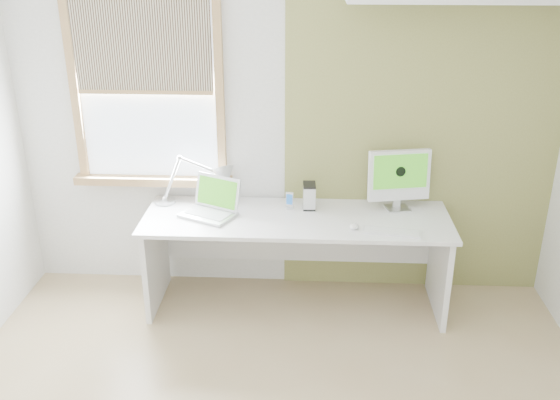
# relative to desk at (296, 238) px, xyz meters

# --- Properties ---
(room) EXTENTS (4.04, 3.54, 2.64)m
(room) POSITION_rel_desk_xyz_m (-0.10, -1.44, 0.77)
(room) COLOR tan
(room) RESTS_ON ground
(accent_wall) EXTENTS (2.00, 0.02, 2.60)m
(accent_wall) POSITION_rel_desk_xyz_m (0.90, 0.30, 0.77)
(accent_wall) COLOR olive
(accent_wall) RESTS_ON room
(window) EXTENTS (1.20, 0.14, 1.42)m
(window) POSITION_rel_desk_xyz_m (-1.10, 0.27, 1.01)
(window) COLOR #AC824E
(window) RESTS_ON room
(desk) EXTENTS (2.20, 0.70, 0.73)m
(desk) POSITION_rel_desk_xyz_m (0.00, 0.00, 0.00)
(desk) COLOR silver
(desk) RESTS_ON room
(desk_lamp) EXTENTS (0.67, 0.27, 0.38)m
(desk_lamp) POSITION_rel_desk_xyz_m (-0.63, 0.14, 0.39)
(desk_lamp) COLOR silver
(desk_lamp) RESTS_ON desk
(laptop) EXTENTS (0.46, 0.43, 0.26)m
(laptop) POSITION_rel_desk_xyz_m (-0.61, -0.03, 0.26)
(laptop) COLOR silver
(laptop) RESTS_ON desk
(phone_dock) EXTENTS (0.08, 0.08, 0.13)m
(phone_dock) POSITION_rel_desk_xyz_m (-0.06, 0.09, 0.23)
(phone_dock) COLOR silver
(phone_dock) RESTS_ON desk
(external_drive) EXTENTS (0.10, 0.15, 0.19)m
(external_drive) POSITION_rel_desk_xyz_m (0.09, 0.11, 0.29)
(external_drive) COLOR silver
(external_drive) RESTS_ON desk
(imac) EXTENTS (0.46, 0.19, 0.45)m
(imac) POSITION_rel_desk_xyz_m (0.74, 0.14, 0.44)
(imac) COLOR silver
(imac) RESTS_ON desk
(keyboard) EXTENTS (0.40, 0.17, 0.02)m
(keyboard) POSITION_rel_desk_xyz_m (0.65, -0.29, 0.20)
(keyboard) COLOR white
(keyboard) RESTS_ON desk
(mouse) EXTENTS (0.07, 0.11, 0.03)m
(mouse) POSITION_rel_desk_xyz_m (0.40, -0.23, 0.21)
(mouse) COLOR white
(mouse) RESTS_ON desk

